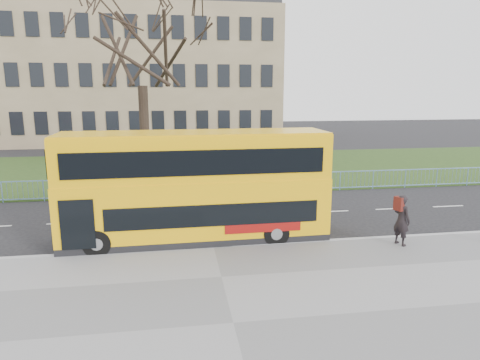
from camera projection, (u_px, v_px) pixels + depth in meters
The scene contains 9 objects.
ground at pixel (210, 235), 16.88m from camera, with size 120.00×120.00×0.00m, color black.
pavement at pixel (233, 325), 10.34m from camera, with size 80.00×10.50×0.12m, color slate.
kerb at pixel (213, 248), 15.37m from camera, with size 80.00×0.20×0.14m, color #9A9A9D.
grass_verge at pixel (193, 169), 30.70m from camera, with size 80.00×15.40×0.08m, color #213814.
guard_railing at pixel (199, 186), 23.15m from camera, with size 40.00×0.12×1.10m, color #6B95BF, non-canonical shape.
bare_tree at pixel (142, 66), 24.66m from camera, with size 9.64×9.64×13.78m, color black, non-canonical shape.
civic_building at pixel (139, 77), 48.52m from camera, with size 30.00×15.00×14.00m, color #847153.
yellow_bus at pixel (196, 185), 15.85m from camera, with size 9.79×2.47×4.09m.
pedestrian at pixel (402, 220), 15.37m from camera, with size 0.68×0.44×1.85m, color black.
Camera 1 is at (-1.27, -16.05, 5.64)m, focal length 32.00 mm.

